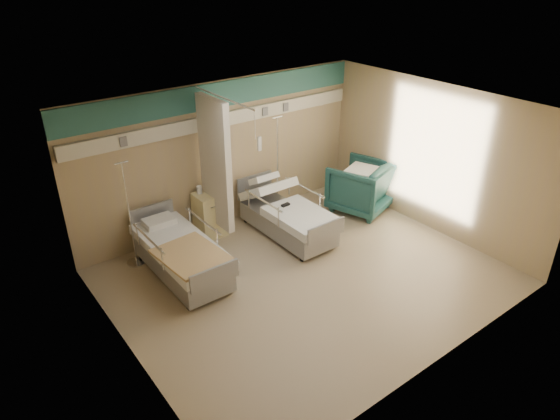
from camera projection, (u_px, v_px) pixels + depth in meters
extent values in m
cube|color=gray|center=(307.00, 277.00, 8.29)|extent=(6.00, 5.00, 0.00)
cube|color=tan|center=(224.00, 155.00, 9.41)|extent=(6.00, 0.04, 2.80)
cube|color=tan|center=(446.00, 277.00, 5.88)|extent=(6.00, 0.04, 2.80)
cube|color=tan|center=(120.00, 269.00, 6.03)|extent=(0.04, 5.00, 2.80)
cube|color=tan|center=(433.00, 158.00, 9.25)|extent=(0.04, 5.00, 2.80)
cube|color=silver|center=(312.00, 113.00, 6.99)|extent=(6.00, 5.00, 0.04)
cube|color=#2E6B68|center=(221.00, 94.00, 8.86)|extent=(6.00, 0.04, 0.45)
cube|color=beige|center=(223.00, 119.00, 9.05)|extent=(5.88, 0.08, 0.25)
cylinder|color=silver|center=(222.00, 97.00, 7.87)|extent=(0.03, 1.80, 0.03)
cube|color=beige|center=(215.00, 164.00, 8.70)|extent=(0.12, 0.90, 2.35)
cube|color=#F0DE96|center=(210.00, 214.00, 9.35)|extent=(0.50, 0.48, 0.85)
imported|color=#1C4846|center=(361.00, 187.00, 10.23)|extent=(1.39, 1.41, 1.03)
cube|color=silver|center=(362.00, 162.00, 9.99)|extent=(0.76, 0.72, 0.07)
cylinder|color=silver|center=(277.00, 208.00, 10.48)|extent=(0.36, 0.36, 0.03)
cylinder|color=silver|center=(277.00, 165.00, 10.03)|extent=(0.03, 0.03, 1.98)
cylinder|color=silver|center=(277.00, 117.00, 9.57)|extent=(0.24, 0.03, 0.03)
cylinder|color=silver|center=(137.00, 262.00, 8.66)|extent=(0.34, 0.34, 0.03)
cylinder|color=silver|center=(129.00, 215.00, 8.24)|extent=(0.03, 0.03, 1.87)
cylinder|color=silver|center=(121.00, 163.00, 7.81)|extent=(0.22, 0.03, 0.03)
cube|color=black|center=(285.00, 205.00, 9.21)|extent=(0.17, 0.09, 0.04)
cube|color=tan|center=(191.00, 255.00, 7.69)|extent=(0.96, 1.17, 0.04)
cube|color=black|center=(213.00, 189.00, 9.22)|extent=(0.24, 0.16, 0.13)
cylinder|color=white|center=(199.00, 190.00, 9.15)|extent=(0.12, 0.12, 0.14)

